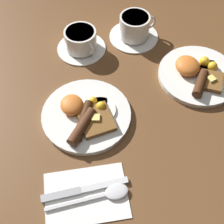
% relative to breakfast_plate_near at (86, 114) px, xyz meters
% --- Properties ---
extents(ground_plane, '(3.00, 3.00, 0.00)m').
position_rel_breakfast_plate_near_xyz_m(ground_plane, '(-0.00, 0.00, -0.01)').
color(ground_plane, brown).
extents(breakfast_plate_near, '(0.23, 0.23, 0.04)m').
position_rel_breakfast_plate_near_xyz_m(breakfast_plate_near, '(0.00, 0.00, 0.00)').
color(breakfast_plate_near, white).
rests_on(breakfast_plate_near, ground_plane).
extents(breakfast_plate_far, '(0.23, 0.23, 0.05)m').
position_rel_breakfast_plate_near_xyz_m(breakfast_plate_far, '(-0.07, 0.34, 0.00)').
color(breakfast_plate_far, white).
rests_on(breakfast_plate_far, ground_plane).
extents(teacup_near, '(0.15, 0.15, 0.07)m').
position_rel_breakfast_plate_near_xyz_m(teacup_near, '(-0.26, 0.03, 0.02)').
color(teacup_near, white).
rests_on(teacup_near, ground_plane).
extents(teacup_far, '(0.16, 0.16, 0.08)m').
position_rel_breakfast_plate_near_xyz_m(teacup_far, '(-0.28, 0.20, 0.02)').
color(teacup_far, white).
rests_on(teacup_far, ground_plane).
extents(napkin, '(0.14, 0.19, 0.01)m').
position_rel_breakfast_plate_near_xyz_m(napkin, '(0.21, -0.04, -0.01)').
color(napkin, white).
rests_on(napkin, ground_plane).
extents(knife, '(0.02, 0.20, 0.01)m').
position_rel_breakfast_plate_near_xyz_m(knife, '(0.20, -0.05, -0.01)').
color(knife, silver).
rests_on(knife, napkin).
extents(spoon, '(0.04, 0.19, 0.01)m').
position_rel_breakfast_plate_near_xyz_m(spoon, '(0.22, 0.01, -0.01)').
color(spoon, silver).
rests_on(spoon, napkin).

